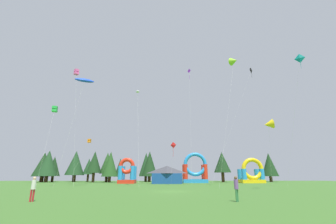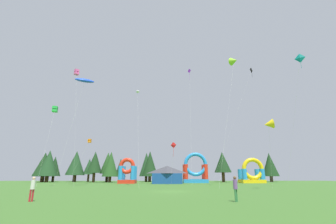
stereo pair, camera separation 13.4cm
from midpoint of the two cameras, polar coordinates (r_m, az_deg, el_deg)
name	(u,v)px [view 2 (the right image)]	position (r m, az deg, el deg)	size (l,w,h in m)	color
ground_plane	(169,192)	(29.48, 0.45, -19.14)	(120.00, 120.00, 0.00)	#3D6B28
kite_black_diamond	(251,71)	(62.98, 20.06, 9.45)	(11.94, 0.90, 28.28)	black
kite_pink_box	(77,72)	(53.00, -21.66, 9.13)	(3.58, 3.55, 23.61)	#EA599E
kite_blue_parafoil	(85,81)	(46.31, -19.89, 7.34)	(4.56, 2.90, 19.74)	blue
kite_red_diamond	(173,146)	(47.88, 1.37, -8.36)	(0.91, 2.01, 8.35)	red
kite_white_parafoil	(138,92)	(45.51, -7.47, 4.98)	(2.14, 7.36, 18.19)	white
kite_green_box	(55,109)	(45.71, -26.17, 0.61)	(1.48, 4.97, 13.83)	green
kite_yellow_delta	(269,124)	(36.88, 23.77, -2.81)	(1.63, 2.91, 9.90)	yellow
kite_teal_diamond	(300,59)	(47.71, 29.96, 11.32)	(1.94, 7.97, 22.48)	#0C7F7A
kite_purple_diamond	(190,73)	(58.58, 5.47, 9.55)	(1.07, 5.45, 27.65)	purple
kite_orange_box	(90,141)	(56.27, -18.81, -6.81)	(4.43, 0.72, 9.99)	orange
kite_lime_delta	(234,61)	(45.80, 16.12, 12.07)	(6.12, 4.97, 23.44)	#8CD826
person_far_side	(33,187)	(20.97, -30.37, -15.68)	(0.43, 0.43, 1.80)	#B21E26
person_near_camera	(235,186)	(18.86, 16.57, -17.28)	(0.45, 0.45, 1.83)	#33723F
inflatable_blue_arch	(195,171)	(63.84, 6.86, -14.41)	(6.43, 4.15, 7.86)	#268CD8
inflatable_yellow_castle	(127,174)	(59.57, -9.95, -14.88)	(4.08, 4.55, 6.09)	red
inflatable_red_slide	(252,174)	(65.77, 20.19, -14.26)	(5.89, 4.60, 6.36)	yellow
festival_tent	(167,175)	(56.64, -0.14, -15.30)	(7.05, 3.10, 4.13)	#19478C
tree_row_0	(44,164)	(81.32, -28.31, -11.36)	(5.97, 5.97, 8.77)	#4C331E
tree_row_1	(49,163)	(78.98, -27.43, -11.20)	(5.77, 5.77, 9.24)	#4C331E
tree_row_2	(54,166)	(81.35, -26.29, -11.98)	(4.02, 4.02, 7.65)	#4C331E
tree_row_3	(76,163)	(79.33, -21.81, -11.67)	(5.76, 5.76, 9.43)	#4C331E
tree_row_4	(89,167)	(78.51, -18.90, -12.68)	(3.44, 3.44, 7.09)	#4C331E
tree_row_5	(95,162)	(72.98, -17.62, -11.78)	(4.42, 4.42, 8.86)	#4C331E
tree_row_6	(108,163)	(74.93, -14.67, -12.16)	(4.49, 4.49, 8.80)	#4C331E
tree_row_7	(111,164)	(71.30, -13.97, -12.41)	(4.70, 4.70, 8.75)	#4C331E
tree_row_8	(121,167)	(72.04, -11.63, -13.33)	(3.21, 3.21, 6.91)	#4C331E
tree_row_9	(146,164)	(75.11, -5.33, -12.83)	(4.37, 4.37, 8.97)	#4C331E
tree_row_10	(150,164)	(73.66, -4.45, -12.67)	(5.01, 5.01, 9.29)	#4C331E
tree_row_11	(222,162)	(73.68, 13.41, -12.05)	(5.09, 5.09, 8.89)	#4C331E
tree_row_12	(270,165)	(80.97, 23.97, -11.83)	(4.98, 4.98, 8.84)	#4C331E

